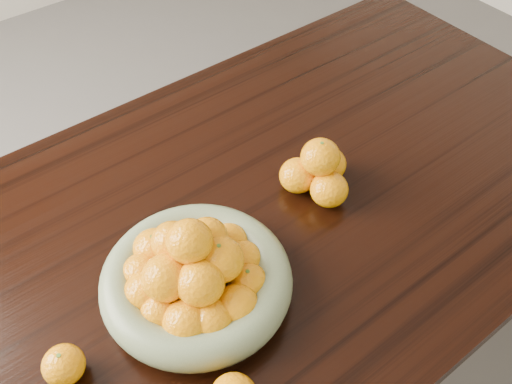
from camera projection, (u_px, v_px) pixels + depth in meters
ground at (240, 377)px, 1.76m from camera, size 5.00×5.00×0.00m
dining_table at (234, 247)px, 1.28m from camera, size 2.00×1.00×0.75m
fruit_bowl at (195, 277)px, 1.05m from camera, size 0.36×0.36×0.19m
orange_pyramid at (319, 171)px, 1.24m from camera, size 0.16×0.16×0.14m
loose_orange_0 at (64, 365)px, 0.96m from camera, size 0.07×0.07×0.07m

